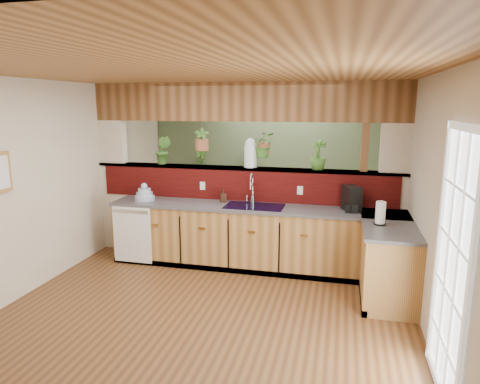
% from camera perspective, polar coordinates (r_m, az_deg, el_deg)
% --- Properties ---
extents(ground, '(4.60, 7.00, 0.01)m').
position_cam_1_polar(ground, '(5.42, -2.95, -13.43)').
color(ground, brown).
rests_on(ground, ground).
extents(ceiling, '(4.60, 7.00, 0.01)m').
position_cam_1_polar(ceiling, '(4.92, -3.28, 15.19)').
color(ceiling, brown).
rests_on(ceiling, ground).
extents(wall_back, '(4.60, 0.02, 2.60)m').
position_cam_1_polar(wall_back, '(8.38, 3.80, 4.80)').
color(wall_back, beige).
rests_on(wall_back, ground).
extents(wall_left, '(0.02, 7.00, 2.60)m').
position_cam_1_polar(wall_left, '(6.08, -24.38, 1.17)').
color(wall_left, beige).
rests_on(wall_left, ground).
extents(wall_right, '(0.02, 7.00, 2.60)m').
position_cam_1_polar(wall_right, '(4.88, 23.72, -1.11)').
color(wall_right, beige).
rests_on(wall_right, ground).
extents(pass_through_partition, '(4.60, 0.21, 2.60)m').
position_cam_1_polar(pass_through_partition, '(6.30, 0.68, 1.55)').
color(pass_through_partition, beige).
rests_on(pass_through_partition, ground).
extents(pass_through_ledge, '(4.60, 0.21, 0.04)m').
position_cam_1_polar(pass_through_ledge, '(6.28, 0.43, 3.18)').
color(pass_through_ledge, brown).
rests_on(pass_through_ledge, ground).
extents(header_beam, '(4.60, 0.15, 0.55)m').
position_cam_1_polar(header_beam, '(6.21, 0.44, 11.92)').
color(header_beam, brown).
rests_on(header_beam, ground).
extents(sage_backwall, '(4.55, 0.02, 2.55)m').
position_cam_1_polar(sage_backwall, '(8.36, 3.78, 4.78)').
color(sage_backwall, '#526847').
rests_on(sage_backwall, ground).
extents(countertop, '(4.14, 1.52, 0.90)m').
position_cam_1_polar(countertop, '(5.89, 7.33, -6.71)').
color(countertop, olive).
rests_on(countertop, ground).
extents(dishwasher, '(0.58, 0.03, 0.82)m').
position_cam_1_polar(dishwasher, '(6.37, -14.19, -5.51)').
color(dishwasher, white).
rests_on(dishwasher, ground).
extents(navy_sink, '(0.82, 0.50, 0.18)m').
position_cam_1_polar(navy_sink, '(5.98, 1.93, -2.64)').
color(navy_sink, black).
rests_on(navy_sink, countertop).
extents(french_door, '(0.06, 1.02, 2.16)m').
position_cam_1_polar(french_door, '(3.72, 26.33, -9.17)').
color(french_door, white).
rests_on(french_door, ground).
extents(faucet, '(0.19, 0.19, 0.44)m').
position_cam_1_polar(faucet, '(6.07, 1.57, 0.65)').
color(faucet, '#B7B7B2').
rests_on(faucet, countertop).
extents(dish_stack, '(0.30, 0.30, 0.26)m').
position_cam_1_polar(dish_stack, '(6.47, -12.61, -0.37)').
color(dish_stack, '#A2AFD2').
rests_on(dish_stack, countertop).
extents(soap_dispenser, '(0.12, 0.12, 0.20)m').
position_cam_1_polar(soap_dispenser, '(6.20, -2.26, -0.44)').
color(soap_dispenser, '#392014').
rests_on(soap_dispenser, countertop).
extents(coffee_maker, '(0.18, 0.30, 0.33)m').
position_cam_1_polar(coffee_maker, '(5.85, 14.66, -0.98)').
color(coffee_maker, black).
rests_on(coffee_maker, countertop).
extents(paper_towel, '(0.14, 0.14, 0.30)m').
position_cam_1_polar(paper_towel, '(5.28, 18.22, -2.75)').
color(paper_towel, black).
rests_on(paper_towel, countertop).
extents(glass_jar, '(0.19, 0.19, 0.42)m').
position_cam_1_polar(glass_jar, '(6.23, 1.41, 5.23)').
color(glass_jar, silver).
rests_on(glass_jar, pass_through_ledge).
extents(ledge_plant_left, '(0.25, 0.20, 0.43)m').
position_cam_1_polar(ledge_plant_left, '(6.65, -10.20, 5.51)').
color(ledge_plant_left, '#366723').
rests_on(ledge_plant_left, pass_through_ledge).
extents(ledge_plant_right, '(0.26, 0.26, 0.42)m').
position_cam_1_polar(ledge_plant_right, '(6.10, 10.37, 4.90)').
color(ledge_plant_right, '#366723').
rests_on(ledge_plant_right, pass_through_ledge).
extents(hanging_plant_a, '(0.27, 0.23, 0.55)m').
position_cam_1_polar(hanging_plant_a, '(6.40, -5.14, 7.83)').
color(hanging_plant_a, brown).
rests_on(hanging_plant_a, header_beam).
extents(hanging_plant_b, '(0.38, 0.35, 0.49)m').
position_cam_1_polar(hanging_plant_b, '(6.17, 3.20, 7.75)').
color(hanging_plant_b, brown).
rests_on(hanging_plant_b, header_beam).
extents(shelving_console, '(1.43, 0.47, 0.94)m').
position_cam_1_polar(shelving_console, '(8.46, -2.26, -0.62)').
color(shelving_console, black).
rests_on(shelving_console, ground).
extents(shelf_plant_a, '(0.27, 0.20, 0.46)m').
position_cam_1_polar(shelf_plant_a, '(8.47, -5.24, 4.18)').
color(shelf_plant_a, '#366723').
rests_on(shelf_plant_a, shelving_console).
extents(shelf_plant_b, '(0.37, 0.37, 0.50)m').
position_cam_1_polar(shelf_plant_b, '(8.21, 1.30, 4.13)').
color(shelf_plant_b, '#366723').
rests_on(shelf_plant_b, shelving_console).
extents(floor_plant, '(0.77, 0.72, 0.70)m').
position_cam_1_polar(floor_plant, '(7.36, 6.33, -3.74)').
color(floor_plant, '#366723').
rests_on(floor_plant, ground).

